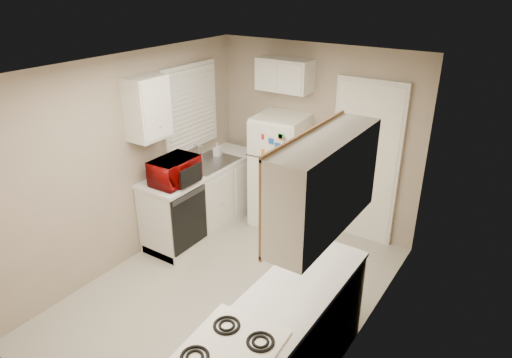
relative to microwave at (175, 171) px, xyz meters
The scene contains 18 objects.
floor 1.51m from the microwave, 18.52° to the right, with size 3.80×3.80×0.00m, color beige.
ceiling 1.74m from the microwave, 18.52° to the right, with size 3.80×3.80×0.00m, color white.
wall_left 0.53m from the microwave, 136.48° to the right, with size 3.80×3.80×0.00m, color tan.
wall_right 2.46m from the microwave, ahead, with size 3.80×3.80×0.00m, color tan.
wall_back 1.87m from the microwave, 56.33° to the left, with size 2.80×2.80×0.00m, color tan.
wall_front 2.48m from the microwave, 65.27° to the right, with size 2.80×2.80×0.00m, color tan.
left_counter 0.82m from the microwave, 96.70° to the left, with size 0.60×1.80×0.90m, color silver.
dishwasher 0.61m from the microwave, 11.71° to the right, with size 0.03×0.58×0.72m, color black.
sink 0.73m from the microwave, 95.28° to the left, with size 0.54×0.74×0.16m, color gray.
microwave is the anchor object (origin of this frame).
soap_bottle 0.96m from the microwave, 96.91° to the left, with size 0.09×0.09×0.20m, color silver.
window_blinds 0.95m from the microwave, 114.80° to the left, with size 0.10×0.98×1.08m, color silver.
upper_cabinet_left 0.79m from the microwave, 149.51° to the right, with size 0.30×0.45×0.70m, color silver.
refrigerator 1.46m from the microwave, 61.27° to the left, with size 0.63×0.61×1.52m, color white.
cabinet_over_fridge 1.81m from the microwave, 65.66° to the left, with size 0.70×0.30×0.40m, color silver.
interior_door 2.30m from the microwave, 41.10° to the left, with size 0.86×0.06×2.08m, color white.
right_counter 2.50m from the microwave, 28.24° to the right, with size 0.60×2.00×0.90m, color silver.
upper_cabinet_right 2.55m from the microwave, 20.33° to the right, with size 0.30×1.20×0.70m, color silver.
Camera 1 is at (2.45, -3.19, 3.15)m, focal length 32.00 mm.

